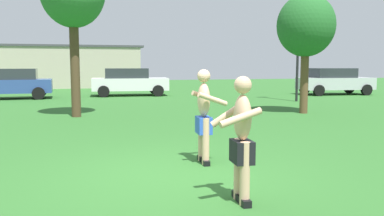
{
  "coord_description": "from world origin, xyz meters",
  "views": [
    {
      "loc": [
        -1.34,
        -6.19,
        1.77
      ],
      "look_at": [
        0.66,
        1.16,
        0.95
      ],
      "focal_mm": 37.17,
      "sensor_mm": 36.0,
      "label": 1
    }
  ],
  "objects_px": {
    "lamp_post": "(298,28)",
    "tree_right_field": "(306,27)",
    "frisbee": "(242,175)",
    "car_white_near_post": "(129,81)",
    "player_in_black": "(242,137)",
    "car_silver_far_end": "(334,81)",
    "player_near": "(204,114)",
    "car_blue_mid_lot": "(10,83)"
  },
  "relations": [
    {
      "from": "player_near",
      "to": "tree_right_field",
      "type": "distance_m",
      "value": 8.72
    },
    {
      "from": "car_blue_mid_lot",
      "to": "tree_right_field",
      "type": "relative_size",
      "value": 1.01
    },
    {
      "from": "car_blue_mid_lot",
      "to": "tree_right_field",
      "type": "xyz_separation_m",
      "value": [
        11.55,
        -9.55,
        2.33
      ]
    },
    {
      "from": "frisbee",
      "to": "lamp_post",
      "type": "relative_size",
      "value": 0.04
    },
    {
      "from": "player_in_black",
      "to": "lamp_post",
      "type": "xyz_separation_m",
      "value": [
        8.08,
        12.67,
        2.66
      ]
    },
    {
      "from": "car_white_near_post",
      "to": "car_silver_far_end",
      "type": "distance_m",
      "value": 12.19
    },
    {
      "from": "player_near",
      "to": "car_silver_far_end",
      "type": "bearing_deg",
      "value": 48.38
    },
    {
      "from": "frisbee",
      "to": "tree_right_field",
      "type": "distance_m",
      "value": 9.52
    },
    {
      "from": "player_in_black",
      "to": "lamp_post",
      "type": "bearing_deg",
      "value": 57.47
    },
    {
      "from": "player_in_black",
      "to": "car_blue_mid_lot",
      "type": "relative_size",
      "value": 0.37
    },
    {
      "from": "player_near",
      "to": "player_in_black",
      "type": "distance_m",
      "value": 2.13
    },
    {
      "from": "frisbee",
      "to": "car_silver_far_end",
      "type": "xyz_separation_m",
      "value": [
        12.07,
        14.96,
        0.81
      ]
    },
    {
      "from": "car_silver_far_end",
      "to": "lamp_post",
      "type": "height_order",
      "value": "lamp_post"
    },
    {
      "from": "frisbee",
      "to": "car_white_near_post",
      "type": "height_order",
      "value": "car_white_near_post"
    },
    {
      "from": "player_in_black",
      "to": "car_silver_far_end",
      "type": "height_order",
      "value": "player_in_black"
    },
    {
      "from": "frisbee",
      "to": "car_white_near_post",
      "type": "relative_size",
      "value": 0.06
    },
    {
      "from": "player_near",
      "to": "frisbee",
      "type": "height_order",
      "value": "player_near"
    },
    {
      "from": "car_white_near_post",
      "to": "tree_right_field",
      "type": "relative_size",
      "value": 1.02
    },
    {
      "from": "tree_right_field",
      "to": "lamp_post",
      "type": "bearing_deg",
      "value": 63.03
    },
    {
      "from": "player_in_black",
      "to": "tree_right_field",
      "type": "bearing_deg",
      "value": 54.8
    },
    {
      "from": "player_in_black",
      "to": "car_silver_far_end",
      "type": "distance_m",
      "value": 20.4
    },
    {
      "from": "lamp_post",
      "to": "tree_right_field",
      "type": "xyz_separation_m",
      "value": [
        -2.22,
        -4.36,
        -0.36
      ]
    },
    {
      "from": "car_white_near_post",
      "to": "car_silver_far_end",
      "type": "bearing_deg",
      "value": -11.21
    },
    {
      "from": "car_silver_far_end",
      "to": "car_blue_mid_lot",
      "type": "bearing_deg",
      "value": 174.42
    },
    {
      "from": "frisbee",
      "to": "lamp_post",
      "type": "bearing_deg",
      "value": 56.65
    },
    {
      "from": "lamp_post",
      "to": "player_in_black",
      "type": "bearing_deg",
      "value": -122.53
    },
    {
      "from": "frisbee",
      "to": "car_blue_mid_lot",
      "type": "relative_size",
      "value": 0.06
    },
    {
      "from": "lamp_post",
      "to": "car_white_near_post",
      "type": "bearing_deg",
      "value": 142.32
    },
    {
      "from": "car_white_near_post",
      "to": "lamp_post",
      "type": "xyz_separation_m",
      "value": [
        7.49,
        -5.78,
        2.69
      ]
    },
    {
      "from": "car_silver_far_end",
      "to": "tree_right_field",
      "type": "distance_m",
      "value": 10.51
    },
    {
      "from": "player_near",
      "to": "lamp_post",
      "type": "relative_size",
      "value": 0.3
    },
    {
      "from": "player_near",
      "to": "lamp_post",
      "type": "bearing_deg",
      "value": 53.04
    },
    {
      "from": "tree_right_field",
      "to": "car_white_near_post",
      "type": "bearing_deg",
      "value": 117.47
    },
    {
      "from": "player_in_black",
      "to": "car_silver_far_end",
      "type": "bearing_deg",
      "value": 52.04
    },
    {
      "from": "car_white_near_post",
      "to": "car_blue_mid_lot",
      "type": "bearing_deg",
      "value": -174.66
    },
    {
      "from": "lamp_post",
      "to": "tree_right_field",
      "type": "relative_size",
      "value": 1.33
    },
    {
      "from": "car_silver_far_end",
      "to": "car_white_near_post",
      "type": "bearing_deg",
      "value": 168.79
    },
    {
      "from": "car_white_near_post",
      "to": "lamp_post",
      "type": "bearing_deg",
      "value": -37.68
    },
    {
      "from": "car_blue_mid_lot",
      "to": "car_silver_far_end",
      "type": "relative_size",
      "value": 0.98
    },
    {
      "from": "frisbee",
      "to": "tree_right_field",
      "type": "xyz_separation_m",
      "value": [
        5.39,
        7.19,
        3.14
      ]
    },
    {
      "from": "player_near",
      "to": "player_in_black",
      "type": "height_order",
      "value": "player_near"
    },
    {
      "from": "player_in_black",
      "to": "car_blue_mid_lot",
      "type": "height_order",
      "value": "player_in_black"
    }
  ]
}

